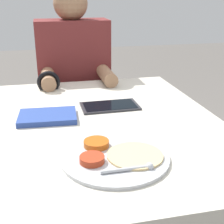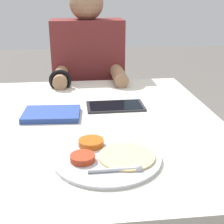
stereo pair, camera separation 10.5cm
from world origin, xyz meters
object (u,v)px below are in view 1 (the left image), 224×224
red_notebook (48,117)px  tablet_device (110,106)px  person_diner (75,103)px  thali_tray (115,156)px

red_notebook → tablet_device: (0.25, 0.08, -0.00)m
person_diner → red_notebook: bearing=-104.3°
thali_tray → tablet_device: (0.08, 0.42, -0.00)m
tablet_device → person_diner: 0.61m
person_diner → thali_tray: bearing=-89.4°
thali_tray → tablet_device: thali_tray is taller
red_notebook → tablet_device: red_notebook is taller
red_notebook → tablet_device: size_ratio=0.93×
red_notebook → person_diner: 0.70m
red_notebook → person_diner: bearing=75.7°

